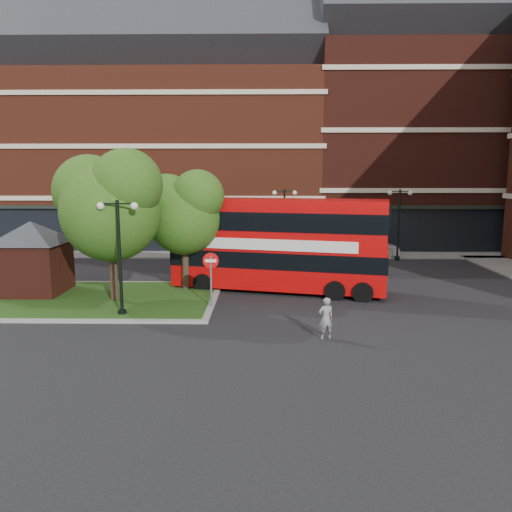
{
  "coord_description": "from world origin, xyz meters",
  "views": [
    {
      "loc": [
        0.58,
        -20.4,
        6.09
      ],
      "look_at": [
        0.18,
        4.22,
        2.0
      ],
      "focal_mm": 35.0,
      "sensor_mm": 36.0,
      "label": 1
    }
  ],
  "objects_px": {
    "bus": "(279,239)",
    "car_silver": "(258,247)",
    "car_white": "(368,247)",
    "woman": "(326,318)"
  },
  "relations": [
    {
      "from": "bus",
      "to": "woman",
      "type": "xyz_separation_m",
      "value": [
        1.55,
        -7.69,
        -1.97
      ]
    },
    {
      "from": "car_white",
      "to": "bus",
      "type": "bearing_deg",
      "value": 144.13
    },
    {
      "from": "car_silver",
      "to": "bus",
      "type": "bearing_deg",
      "value": -166.34
    },
    {
      "from": "car_silver",
      "to": "woman",
      "type": "bearing_deg",
      "value": -164.24
    },
    {
      "from": "bus",
      "to": "car_white",
      "type": "height_order",
      "value": "bus"
    },
    {
      "from": "car_silver",
      "to": "car_white",
      "type": "height_order",
      "value": "car_white"
    },
    {
      "from": "bus",
      "to": "car_silver",
      "type": "height_order",
      "value": "bus"
    },
    {
      "from": "bus",
      "to": "car_silver",
      "type": "relative_size",
      "value": 2.68
    },
    {
      "from": "woman",
      "to": "car_white",
      "type": "bearing_deg",
      "value": -121.36
    },
    {
      "from": "woman",
      "to": "car_white",
      "type": "distance_m",
      "value": 19.28
    }
  ]
}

